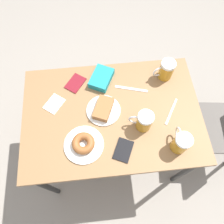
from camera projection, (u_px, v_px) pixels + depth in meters
name	position (u px, v px, depth m)	size (l,w,h in m)	color
ground_plane	(112.00, 149.00, 1.99)	(8.00, 8.00, 0.00)	gray
table	(112.00, 118.00, 1.35)	(0.71, 1.06, 0.78)	olive
plate_with_cake	(103.00, 109.00, 1.28)	(0.20, 0.20, 0.05)	white
plate_with_donut	(84.00, 144.00, 1.19)	(0.22, 0.22, 0.05)	white
beer_mug_left	(144.00, 121.00, 1.19)	(0.09, 0.13, 0.13)	#C68C23
beer_mug_center	(166.00, 70.00, 1.34)	(0.09, 0.13, 0.13)	#C68C23
beer_mug_right	(181.00, 143.00, 1.14)	(0.13, 0.09, 0.13)	#C68C23
napkin_folded	(54.00, 104.00, 1.31)	(0.14, 0.14, 0.00)	white
fork	(171.00, 111.00, 1.29)	(0.16, 0.11, 0.00)	silver
knife	(131.00, 89.00, 1.36)	(0.07, 0.20, 0.00)	silver
passport_near_edge	(123.00, 150.00, 1.19)	(0.15, 0.13, 0.01)	black
passport_far_edge	(75.00, 83.00, 1.37)	(0.15, 0.15, 0.01)	maroon
blue_pouch	(101.00, 78.00, 1.36)	(0.20, 0.18, 0.05)	teal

